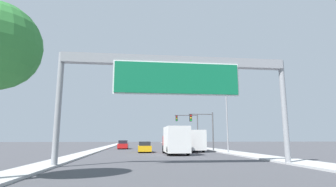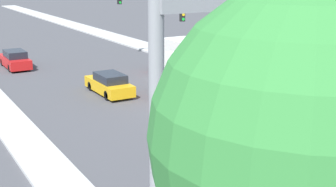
% 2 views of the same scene
% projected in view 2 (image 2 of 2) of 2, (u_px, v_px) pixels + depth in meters
% --- Properties ---
extents(sidewalk_right, '(3.00, 120.00, 0.15)m').
position_uv_depth(sidewalk_right, '(117.00, 38.00, 57.07)').
color(sidewalk_right, '#B4B4B4').
rests_on(sidewalk_right, ground).
extents(car_mid_right, '(1.75, 4.69, 1.45)m').
position_uv_depth(car_mid_right, '(109.00, 84.00, 31.63)').
color(car_mid_right, gold).
rests_on(car_mid_right, ground).
extents(car_near_left, '(1.75, 4.79, 1.54)m').
position_uv_depth(car_near_left, '(15.00, 60.00, 39.96)').
color(car_near_left, red).
rests_on(car_near_left, ground).
extents(truck_box_primary, '(2.49, 7.28, 3.23)m').
position_uv_depth(truck_box_primary, '(198.00, 80.00, 28.53)').
color(truck_box_primary, red).
rests_on(truck_box_primary, ground).
extents(truck_box_secondary, '(2.36, 7.66, 3.01)m').
position_uv_depth(truck_box_secondary, '(187.00, 59.00, 35.84)').
color(truck_box_secondary, red).
rests_on(truck_box_secondary, ground).
extents(traffic_light_near_intersection, '(3.75, 0.32, 5.77)m').
position_uv_depth(traffic_light_near_intersection, '(205.00, 26.00, 36.68)').
color(traffic_light_near_intersection, '#4C4C4F').
rests_on(traffic_light_near_intersection, ground).
extents(traffic_light_mid_block, '(4.42, 0.32, 6.46)m').
position_uv_depth(traffic_light_mid_block, '(145.00, 11.00, 44.82)').
color(traffic_light_mid_block, '#4C4C4F').
rests_on(traffic_light_mid_block, ground).
extents(palm_tree_foreground, '(4.10, 4.10, 8.13)m').
position_uv_depth(palm_tree_foreground, '(302.00, 142.00, 6.16)').
color(palm_tree_foreground, brown).
rests_on(palm_tree_foreground, ground).
extents(street_lamp_right, '(2.84, 0.28, 8.35)m').
position_uv_depth(street_lamp_right, '(269.00, 18.00, 31.76)').
color(street_lamp_right, gray).
rests_on(street_lamp_right, ground).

